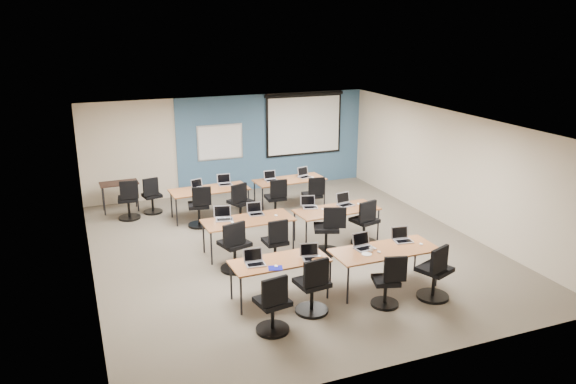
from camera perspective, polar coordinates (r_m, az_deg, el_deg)
name	(u,v)px	position (r m, az deg, el deg)	size (l,w,h in m)	color
floor	(290,248)	(12.06, 0.19, -5.70)	(8.00, 9.00, 0.02)	#6B6354
ceiling	(290,123)	(11.29, 0.21, 7.03)	(8.00, 9.00, 0.02)	white
wall_back	(230,144)	(15.74, -5.91, 4.83)	(8.00, 0.04, 2.70)	beige
wall_front	(413,276)	(7.88, 12.57, -8.34)	(8.00, 0.04, 2.70)	beige
wall_left	(86,211)	(10.85, -19.84, -1.81)	(0.04, 9.00, 2.70)	beige
wall_right	(450,169)	(13.55, 16.12, 2.22)	(0.04, 9.00, 2.70)	beige
blue_accent_panel	(273,141)	(16.09, -1.58, 5.18)	(5.50, 0.04, 2.70)	#3D5977
whiteboard	(220,142)	(15.57, -6.91, 5.04)	(1.28, 0.03, 0.98)	silver
projector_screen	(304,121)	(16.27, 1.65, 7.24)	(2.40, 0.10, 1.82)	black
training_table_front_left	(279,263)	(9.70, -0.87, -7.21)	(1.69, 0.71, 0.73)	#A27A3B
training_table_front_right	(385,251)	(10.29, 9.79, -5.98)	(1.94, 0.81, 0.73)	brown
training_table_mid_left	(248,221)	(11.63, -4.07, -3.00)	(1.87, 0.78, 0.73)	brown
training_table_mid_right	(337,211)	(12.27, 4.97, -1.93)	(1.84, 0.77, 0.73)	brown
training_table_back_left	(209,191)	(13.80, -7.98, 0.15)	(1.89, 0.79, 0.73)	#A9782E
training_table_back_right	(290,181)	(14.49, 0.16, 1.13)	(1.83, 0.76, 0.73)	#905D24
laptop_0	(255,261)	(9.54, -3.42, -6.97)	(0.33, 0.28, 0.25)	#A6A5B0
mouse_0	(276,266)	(9.45, -1.21, -7.52)	(0.06, 0.09, 0.03)	white
task_chair_0	(273,309)	(8.83, -1.53, -11.75)	(0.53, 0.53, 1.01)	black
laptop_1	(311,255)	(9.74, 2.36, -6.43)	(0.33, 0.28, 0.25)	#A9A8AB
mouse_1	(318,261)	(9.64, 3.05, -7.01)	(0.06, 0.09, 0.03)	white
task_chair_1	(313,290)	(9.36, 2.54, -9.90)	(0.56, 0.56, 1.03)	black
laptop_2	(363,245)	(10.25, 7.65, -5.31)	(0.35, 0.30, 0.27)	#A8A8A8
mouse_2	(379,252)	(10.12, 9.22, -6.02)	(0.06, 0.09, 0.03)	white
task_chair_2	(388,285)	(9.73, 10.12, -9.30)	(0.48, 0.48, 0.96)	black
laptop_3	(402,238)	(10.69, 11.50, -4.57)	(0.33, 0.28, 0.25)	#B8B8B8
mouse_3	(421,244)	(10.61, 13.38, -5.17)	(0.06, 0.09, 0.03)	white
task_chair_3	(435,276)	(10.12, 14.71, -8.29)	(0.60, 0.57, 1.04)	black
laptop_4	(224,216)	(11.65, -6.56, -2.46)	(0.36, 0.30, 0.27)	silver
mouse_4	(232,222)	(11.45, -5.68, -3.07)	(0.06, 0.10, 0.04)	white
task_chair_4	(235,250)	(10.89, -5.44, -5.88)	(0.59, 0.58, 1.05)	black
laptop_5	(255,211)	(11.90, -3.32, -1.98)	(0.32, 0.27, 0.24)	#B3B3C2
mouse_5	(276,215)	(11.79, -1.23, -2.38)	(0.06, 0.10, 0.04)	white
task_chair_5	(276,246)	(11.13, -1.24, -5.48)	(0.50, 0.50, 0.98)	black
laptop_6	(309,205)	(12.32, 2.17, -1.29)	(0.32, 0.27, 0.25)	silver
mouse_6	(322,209)	(12.19, 3.52, -1.75)	(0.06, 0.09, 0.03)	white
task_chair_6	(328,233)	(11.68, 4.10, -4.22)	(0.60, 0.57, 1.05)	black
laptop_7	(345,202)	(12.53, 5.78, -1.02)	(0.35, 0.30, 0.27)	#AEAEAE
mouse_7	(359,204)	(12.61, 7.18, -1.20)	(0.06, 0.10, 0.04)	white
task_chair_7	(365,226)	(12.21, 7.82, -3.41)	(0.56, 0.56, 1.03)	black
laptop_8	(197,187)	(13.81, -9.19, 0.54)	(0.30, 0.26, 0.23)	#A3A4AF
mouse_8	(206,190)	(13.69, -8.35, 0.23)	(0.06, 0.09, 0.03)	white
task_chair_8	(200,210)	(13.29, -8.96, -1.79)	(0.54, 0.54, 1.02)	black
laptop_9	(225,182)	(14.09, -6.45, 1.01)	(0.34, 0.29, 0.25)	silver
mouse_9	(240,185)	(14.01, -4.90, 0.75)	(0.06, 0.09, 0.03)	white
task_chair_9	(240,206)	(13.41, -4.88, -1.45)	(0.57, 0.54, 1.02)	black
laptop_10	(271,178)	(14.38, -1.76, 1.43)	(0.31, 0.27, 0.24)	silver
mouse_10	(279,181)	(14.32, -0.89, 1.16)	(0.05, 0.09, 0.03)	white
task_chair_10	(276,201)	(13.75, -1.21, -0.95)	(0.52, 0.52, 1.00)	black
laptop_11	(304,175)	(14.68, 1.64, 1.77)	(0.33, 0.28, 0.25)	#A5A6B0
mouse_11	(313,177)	(14.62, 2.54, 1.49)	(0.06, 0.10, 0.03)	white
task_chair_11	(313,199)	(13.99, 2.58, -0.68)	(0.50, 0.50, 0.99)	black
blue_mousepad	(275,268)	(9.40, -1.29, -7.72)	(0.24, 0.20, 0.01)	#0C0F8B
snack_bowl	(320,261)	(9.57, 3.30, -7.03)	(0.30, 0.30, 0.07)	olive
snack_plate	(367,254)	(10.01, 8.00, -6.27)	(0.18, 0.18, 0.01)	white
coffee_cup	(372,250)	(10.11, 8.50, -5.80)	(0.07, 0.07, 0.07)	silver
utility_table	(119,186)	(14.77, -16.78, 0.58)	(0.93, 0.52, 0.75)	black
spare_chair_a	(152,199)	(14.43, -13.65, -0.65)	(0.47, 0.47, 0.96)	black
spare_chair_b	(129,203)	(14.15, -15.87, -1.08)	(0.53, 0.53, 1.01)	black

